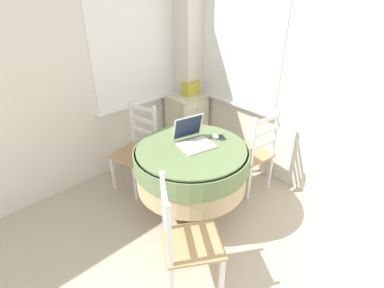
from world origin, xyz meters
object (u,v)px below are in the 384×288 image
dining_chair_near_back_window (137,150)px  corner_cabinet (187,122)px  storage_box (191,88)px  round_dining_table (191,164)px  computer_mouse (215,136)px  dining_chair_camera_near (186,242)px  dining_chair_near_right_window (252,154)px  cell_phone (221,137)px  laptop (193,139)px

dining_chair_near_back_window → corner_cabinet: size_ratio=1.23×
dining_chair_near_back_window → storage_box: same height
round_dining_table → computer_mouse: computer_mouse is taller
dining_chair_camera_near → storage_box: same height
corner_cabinet → dining_chair_near_right_window: bearing=-95.7°
dining_chair_near_right_window → computer_mouse: bearing=167.0°
round_dining_table → cell_phone: cell_phone is taller
round_dining_table → dining_chair_near_back_window: (-0.08, 0.78, -0.15)m
computer_mouse → storage_box: 1.20m
round_dining_table → corner_cabinet: (0.89, 1.02, -0.20)m
laptop → corner_cabinet: laptop is taller
computer_mouse → dining_chair_camera_near: size_ratio=0.09×
corner_cabinet → dining_chair_camera_near: bearing=-132.9°
laptop → computer_mouse: (0.23, -0.06, -0.03)m
dining_chair_near_back_window → dining_chair_near_right_window: size_ratio=1.00×
dining_chair_near_right_window → storage_box: 1.21m
laptop → cell_phone: bearing=-19.1°
dining_chair_camera_near → storage_box: 2.19m
laptop → cell_phone: size_ratio=3.02×
computer_mouse → dining_chair_near_back_window: 0.95m
dining_chair_near_right_window → dining_chair_near_back_window: bearing=132.9°
computer_mouse → dining_chair_near_right_window: bearing=-13.0°
dining_chair_near_back_window → dining_chair_near_right_window: 1.25m
round_dining_table → computer_mouse: size_ratio=12.80×
dining_chair_near_right_window → dining_chair_camera_near: (-1.34, -0.41, 0.00)m
laptop → storage_box: laptop is taller
dining_chair_near_right_window → round_dining_table: bearing=170.0°
cell_phone → dining_chair_near_right_window: bearing=-10.2°
cell_phone → corner_cabinet: 1.27m
corner_cabinet → storage_box: storage_box is taller
corner_cabinet → laptop: bearing=-130.0°
storage_box → dining_chair_near_back_window: bearing=-168.3°
round_dining_table → computer_mouse: 0.35m
dining_chair_camera_near → laptop: bearing=42.8°
cell_phone → dining_chair_near_right_window: size_ratio=0.13×
computer_mouse → corner_cabinet: size_ratio=0.11×
computer_mouse → dining_chair_camera_near: (-0.86, -0.52, -0.34)m
round_dining_table → computer_mouse: (0.29, -0.02, 0.20)m
laptop → dining_chair_near_right_window: (0.71, -0.17, -0.38)m
dining_chair_near_back_window → dining_chair_camera_near: 1.42m
dining_chair_camera_near → corner_cabinet: size_ratio=1.23×
dining_chair_near_right_window → corner_cabinet: 1.17m
laptop → computer_mouse: bearing=-15.2°
dining_chair_near_back_window → corner_cabinet: dining_chair_near_back_window is taller
round_dining_table → corner_cabinet: bearing=49.0°
laptop → corner_cabinet: 1.36m
cell_phone → dining_chair_near_right_window: dining_chair_near_right_window is taller
cell_phone → dining_chair_near_back_window: (-0.42, 0.84, -0.33)m
computer_mouse → cell_phone: size_ratio=0.68×
laptop → cell_phone: 0.30m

